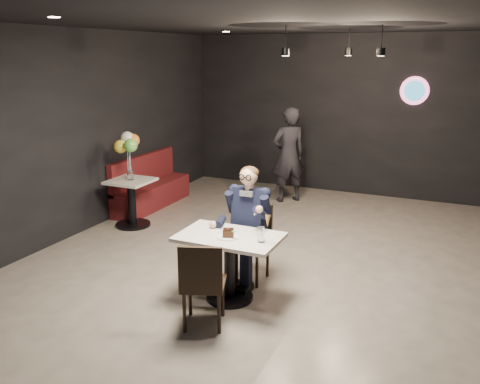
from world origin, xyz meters
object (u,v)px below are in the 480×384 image
at_px(seated_man, 249,223).
at_px(booth_bench, 151,182).
at_px(side_table, 132,202).
at_px(balloon_vase, 130,175).
at_px(chair_far, 249,244).
at_px(sundae_glass, 261,235).
at_px(chair_near, 204,282).
at_px(passerby, 289,155).
at_px(main_table, 230,267).

height_order(seated_man, booth_bench, seated_man).
relative_size(side_table, balloon_vase, 5.35).
bearing_deg(chair_far, sundae_glass, -56.92).
xyz_separation_m(side_table, balloon_vase, (0.00, 0.00, 0.43)).
bearing_deg(chair_far, booth_bench, 143.24).
bearing_deg(chair_near, passerby, 78.30).
bearing_deg(seated_man, chair_far, 90.00).
distance_m(sundae_glass, booth_bench, 4.13).
xyz_separation_m(chair_far, booth_bench, (-2.76, 2.06, -0.00)).
bearing_deg(chair_near, balloon_vase, 117.78).
xyz_separation_m(chair_far, balloon_vase, (-2.46, 1.06, 0.36)).
height_order(side_table, balloon_vase, balloon_vase).
height_order(seated_man, side_table, seated_man).
distance_m(chair_near, seated_man, 1.18).
xyz_separation_m(seated_man, sundae_glass, (0.38, -0.59, 0.11)).
distance_m(seated_man, side_table, 2.70).
distance_m(main_table, booth_bench, 3.80).
xyz_separation_m(chair_near, side_table, (-2.46, 2.21, -0.07)).
distance_m(booth_bench, passerby, 2.50).
xyz_separation_m(chair_far, seated_man, (0.00, -0.00, 0.26)).
bearing_deg(passerby, chair_far, 59.19).
height_order(chair_far, seated_man, seated_man).
height_order(chair_far, passerby, passerby).
bearing_deg(main_table, booth_bench, 136.59).
bearing_deg(balloon_vase, chair_far, -23.35).
bearing_deg(booth_bench, sundae_glass, -40.14).
xyz_separation_m(chair_far, sundae_glass, (0.38, -0.59, 0.37)).
bearing_deg(sundae_glass, balloon_vase, 149.85).
height_order(chair_near, seated_man, seated_man).
height_order(main_table, passerby, passerby).
bearing_deg(side_table, balloon_vase, 0.00).
height_order(sundae_glass, booth_bench, booth_bench).
xyz_separation_m(main_table, seated_man, (0.00, 0.55, 0.34)).
bearing_deg(seated_man, booth_bench, 143.24).
distance_m(seated_man, sundae_glass, 0.71).
height_order(chair_near, passerby, passerby).
relative_size(main_table, sundae_glass, 6.80).
distance_m(sundae_glass, balloon_vase, 3.29).
bearing_deg(sundae_glass, seated_man, 123.08).
relative_size(sundae_glass, side_table, 0.21).
bearing_deg(chair_near, seated_man, 69.70).
height_order(sundae_glass, balloon_vase, sundae_glass).
bearing_deg(balloon_vase, chair_near, -41.92).
relative_size(chair_far, passerby, 0.53).
xyz_separation_m(booth_bench, side_table, (0.30, -1.00, -0.07)).
height_order(side_table, passerby, passerby).
distance_m(main_table, side_table, 2.94).
bearing_deg(chair_near, side_table, 117.78).
height_order(main_table, side_table, side_table).
relative_size(main_table, chair_far, 1.20).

